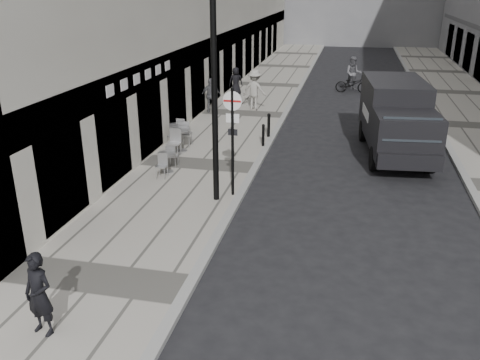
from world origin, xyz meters
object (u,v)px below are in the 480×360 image
object	(u,v)px
walking_man	(39,295)
lamppost	(214,75)
sign_post	(232,128)
panel_van	(396,115)
cyclist	(353,79)

from	to	relation	value
walking_man	lamppost	size ratio (longest dim) A/B	0.25
sign_post	panel_van	world-z (taller)	sign_post
lamppost	cyclist	size ratio (longest dim) A/B	3.15
lamppost	panel_van	bearing A→B (deg)	47.81
sign_post	cyclist	size ratio (longest dim) A/B	1.55
sign_post	lamppost	bearing A→B (deg)	-130.70
walking_man	cyclist	bearing A→B (deg)	90.58
cyclist	walking_man	bearing A→B (deg)	-102.91
lamppost	panel_van	xyz separation A→B (m)	(5.39, 5.94, -2.28)
lamppost	cyclist	world-z (taller)	lamppost
walking_man	cyclist	xyz separation A→B (m)	(5.24, 23.95, -0.11)
cyclist	panel_van	bearing A→B (deg)	-82.28
walking_man	cyclist	size ratio (longest dim) A/B	0.77
sign_post	lamppost	size ratio (longest dim) A/B	0.49
walking_man	lamppost	xyz separation A→B (m)	(1.51, 6.63, 2.86)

